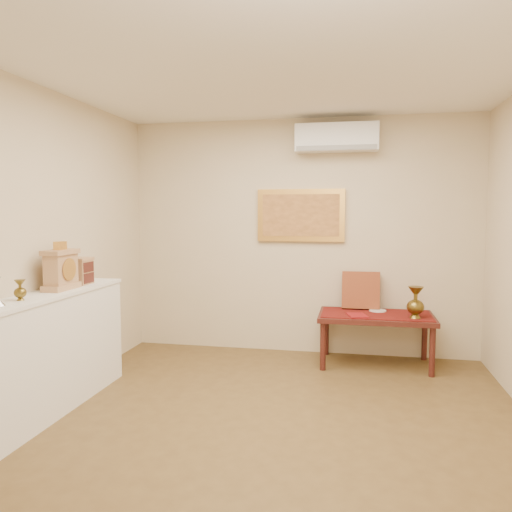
% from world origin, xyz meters
% --- Properties ---
extents(floor, '(4.50, 4.50, 0.00)m').
position_xyz_m(floor, '(0.00, 0.00, 0.00)').
color(floor, brown).
rests_on(floor, ground).
extents(ceiling, '(4.50, 4.50, 0.00)m').
position_xyz_m(ceiling, '(0.00, 0.00, 2.70)').
color(ceiling, white).
rests_on(ceiling, ground).
extents(wall_back, '(4.00, 0.02, 2.70)m').
position_xyz_m(wall_back, '(0.00, 2.25, 1.35)').
color(wall_back, beige).
rests_on(wall_back, ground).
extents(wall_front, '(4.00, 0.02, 2.70)m').
position_xyz_m(wall_front, '(0.00, -2.25, 1.35)').
color(wall_front, beige).
rests_on(wall_front, ground).
extents(wall_left, '(0.02, 4.50, 2.70)m').
position_xyz_m(wall_left, '(-2.00, 0.00, 1.35)').
color(wall_left, beige).
rests_on(wall_left, ground).
extents(brass_urn_small, '(0.09, 0.09, 0.20)m').
position_xyz_m(brass_urn_small, '(-1.82, -0.26, 1.08)').
color(brass_urn_small, brown).
rests_on(brass_urn_small, display_ledge).
extents(table_cloth, '(1.14, 0.59, 0.01)m').
position_xyz_m(table_cloth, '(0.85, 1.88, 0.55)').
color(table_cloth, maroon).
rests_on(table_cloth, low_table).
extents(brass_urn_tall, '(0.18, 0.18, 0.40)m').
position_xyz_m(brass_urn_tall, '(1.23, 1.73, 0.76)').
color(brass_urn_tall, brown).
rests_on(brass_urn_tall, table_cloth).
extents(plate, '(0.18, 0.18, 0.01)m').
position_xyz_m(plate, '(0.87, 2.02, 0.56)').
color(plate, white).
rests_on(plate, table_cloth).
extents(menu, '(0.24, 0.29, 0.01)m').
position_xyz_m(menu, '(0.65, 1.72, 0.56)').
color(menu, maroon).
rests_on(menu, table_cloth).
extents(cushion, '(0.41, 0.18, 0.42)m').
position_xyz_m(cushion, '(0.69, 2.13, 0.76)').
color(cushion, maroon).
rests_on(cushion, table_cloth).
extents(display_ledge, '(0.37, 2.02, 0.98)m').
position_xyz_m(display_ledge, '(-1.82, 0.00, 0.49)').
color(display_ledge, white).
rests_on(display_ledge, floor).
extents(mantel_clock, '(0.17, 0.36, 0.41)m').
position_xyz_m(mantel_clock, '(-1.81, 0.27, 1.15)').
color(mantel_clock, tan).
rests_on(mantel_clock, display_ledge).
extents(wooden_chest, '(0.16, 0.21, 0.24)m').
position_xyz_m(wooden_chest, '(-1.82, 0.59, 1.10)').
color(wooden_chest, tan).
rests_on(wooden_chest, display_ledge).
extents(low_table, '(1.20, 0.70, 0.55)m').
position_xyz_m(low_table, '(0.85, 1.88, 0.48)').
color(low_table, '#481A15').
rests_on(low_table, floor).
extents(painting, '(1.00, 0.06, 0.60)m').
position_xyz_m(painting, '(0.00, 2.22, 1.60)').
color(painting, gold).
rests_on(painting, wall_back).
extents(ac_unit, '(0.90, 0.25, 0.30)m').
position_xyz_m(ac_unit, '(0.40, 2.12, 2.45)').
color(ac_unit, silver).
rests_on(ac_unit, wall_back).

